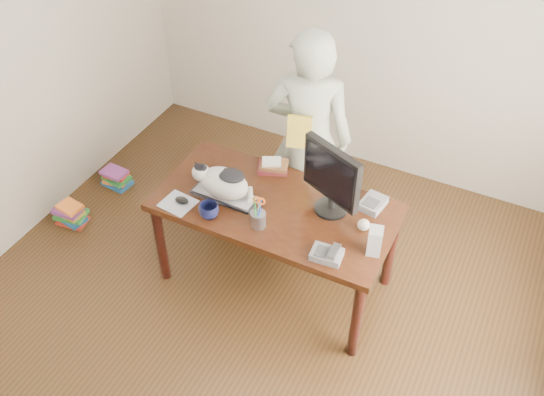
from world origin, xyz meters
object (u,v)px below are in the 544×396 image
(mouse, at_px, (182,200))
(phone, at_px, (327,254))
(pen_cup, at_px, (258,218))
(book_pile_b, at_px, (116,178))
(book_pile_a, at_px, (71,214))
(desk, at_px, (280,214))
(book_stack, at_px, (273,166))
(cat, at_px, (222,182))
(calculator, at_px, (373,203))
(baseball, at_px, (364,225))
(speaker, at_px, (375,241))
(person, at_px, (308,140))
(keyboard, at_px, (225,195))
(coffee_mug, at_px, (209,211))
(monitor, at_px, (332,177))

(mouse, relative_size, phone, 0.52)
(pen_cup, height_order, mouse, pen_cup)
(book_pile_b, bearing_deg, book_pile_a, -93.13)
(phone, height_order, book_pile_b, phone)
(desk, bearing_deg, book_stack, 125.99)
(phone, bearing_deg, book_pile_a, 172.47)
(cat, bearing_deg, calculator, 21.65)
(book_pile_b, bearing_deg, baseball, -7.55)
(mouse, height_order, speaker, speaker)
(calculator, bearing_deg, person, 160.50)
(book_pile_a, bearing_deg, phone, -2.08)
(book_stack, bearing_deg, book_pile_a, 178.36)
(speaker, relative_size, calculator, 0.92)
(book_pile_a, bearing_deg, calculator, 11.46)
(desk, distance_m, pen_cup, 0.37)
(cat, xyz_separation_m, book_pile_a, (-1.40, -0.12, -0.79))
(cat, bearing_deg, speaker, -0.78)
(keyboard, bearing_deg, book_pile_b, 163.51)
(pen_cup, height_order, speaker, pen_cup)
(keyboard, distance_m, coffee_mug, 0.22)
(monitor, height_order, baseball, monitor)
(person, bearing_deg, cat, 49.27)
(baseball, relative_size, book_pile_a, 0.29)
(phone, distance_m, book_stack, 0.90)
(coffee_mug, height_order, book_pile_b, coffee_mug)
(calculator, bearing_deg, baseball, -76.34)
(pen_cup, xyz_separation_m, book_pile_b, (-1.71, 0.58, -0.75))
(pen_cup, relative_size, book_pile_a, 0.93)
(phone, bearing_deg, calculator, 75.24)
(keyboard, relative_size, pen_cup, 1.82)
(pen_cup, bearing_deg, person, 92.02)
(person, relative_size, book_pile_a, 6.44)
(book_pile_a, distance_m, book_pile_b, 0.55)
(book_stack, xyz_separation_m, book_pile_b, (-1.54, 0.03, -0.71))
(coffee_mug, bearing_deg, calculator, 31.83)
(book_stack, bearing_deg, cat, -133.51)
(desk, xyz_separation_m, coffee_mug, (-0.33, -0.37, 0.20))
(speaker, height_order, book_pile_b, speaker)
(speaker, distance_m, calculator, 0.42)
(keyboard, distance_m, cat, 0.12)
(monitor, relative_size, coffee_mug, 3.90)
(phone, xyz_separation_m, calculator, (0.09, 0.55, -0.00))
(calculator, distance_m, person, 0.71)
(speaker, bearing_deg, phone, -157.72)
(monitor, xyz_separation_m, phone, (0.15, -0.39, -0.26))
(desk, height_order, person, person)
(phone, relative_size, baseball, 2.56)
(keyboard, bearing_deg, speaker, -0.90)
(monitor, bearing_deg, person, 150.19)
(baseball, distance_m, person, 0.85)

